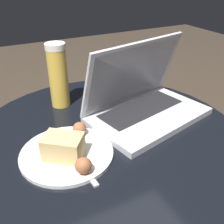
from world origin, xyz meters
name	(u,v)px	position (x,y,z in m)	size (l,w,h in m)	color
table	(106,172)	(0.00, 0.00, 0.37)	(0.74, 0.74, 0.51)	black
napkin	(71,150)	(-0.11, -0.03, 0.52)	(0.16, 0.12, 0.00)	#B7332D
laptop	(143,101)	(0.14, 0.04, 0.56)	(0.38, 0.28, 0.22)	silver
beer_glass	(58,76)	(-0.06, 0.21, 0.62)	(0.06, 0.06, 0.20)	gold
snack_plate	(67,150)	(-0.13, -0.05, 0.53)	(0.22, 0.22, 0.06)	silver
fork	(77,160)	(-0.11, -0.07, 0.52)	(0.03, 0.17, 0.00)	#B2B2B7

